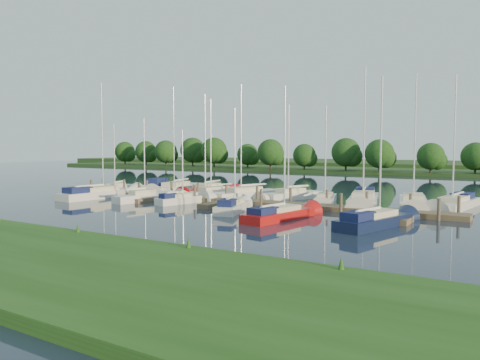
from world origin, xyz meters
The scene contains 23 objects.
ground centered at (0.00, 0.00, 0.00)m, with size 260.00×260.00×0.00m, color #1B2836.
dock centered at (0.00, 7.31, 0.20)m, with size 40.00×6.00×0.40m.
mooring_pilings centered at (0.00, 8.43, 0.60)m, with size 38.24×2.84×2.00m.
far_shore centered at (0.00, 75.00, 0.30)m, with size 180.00×30.00×0.60m, color #1C3D17.
distant_hill centered at (0.00, 100.00, 0.70)m, with size 220.00×40.00×1.40m, color #385324.
treeline centered at (-3.14, 61.69, 3.96)m, with size 145.89×8.14×8.20m.
sailboat_n_0 centered at (-18.52, 10.88, 0.27)m, with size 2.89×6.50×8.31m.
motorboat centered at (-13.96, 12.95, 0.39)m, with size 3.18×6.45×1.97m.
sailboat_n_2 centered at (-12.02, 14.03, 0.28)m, with size 3.87×10.12×12.64m.
sailboat_n_3 centered at (-7.23, 13.69, 0.28)m, with size 2.57×9.07×11.53m.
sailboat_n_4 centered at (-4.95, 11.85, 0.32)m, with size 3.84×8.37×10.57m.
sailboat_n_5 centered at (-1.29, 11.76, 0.28)m, with size 4.90×9.30×11.91m.
sailboat_n_6 centered at (3.08, 13.68, 0.28)m, with size 4.36×7.47×9.85m.
sailboat_n_7 centered at (7.37, 12.17, 0.27)m, with size 3.49×7.35×9.34m.
sailboat_n_8 centered at (10.77, 12.77, 0.34)m, with size 4.34×10.17×12.79m.
sailboat_n_9 centered at (14.95, 13.34, 0.28)m, with size 3.90×9.45×11.88m.
sailboat_n_10 centered at (18.03, 14.53, 0.31)m, with size 3.33×9.40×11.71m.
sailboat_s_0 centered at (-14.38, 4.70, 0.33)m, with size 2.80×9.75×12.28m.
sailboat_s_1 centered at (-8.28, 4.59, 0.28)m, with size 2.52×6.46×8.42m.
sailboat_s_2 centered at (-4.10, 5.07, 0.32)m, with size 2.24×5.50×7.16m.
sailboat_s_3 centered at (3.00, 3.17, 0.33)m, with size 3.16×6.77×8.77m.
sailboat_s_4 centered at (8.15, 1.51, 0.31)m, with size 2.95×7.96×9.96m.
sailboat_s_5 centered at (14.89, 1.91, 0.32)m, with size 3.61×8.06×10.23m.
Camera 1 is at (23.21, -28.71, 5.21)m, focal length 35.00 mm.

